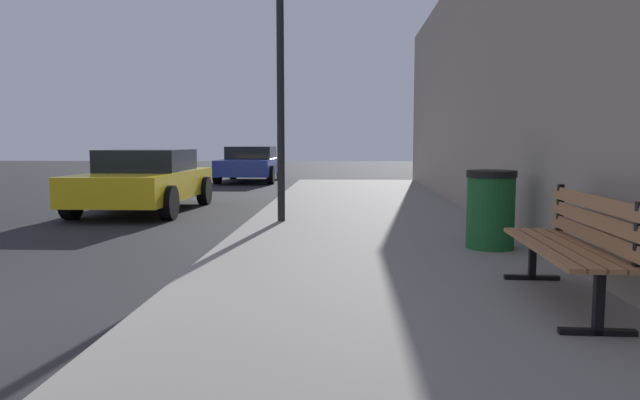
{
  "coord_description": "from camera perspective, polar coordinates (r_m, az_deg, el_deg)",
  "views": [
    {
      "loc": [
        3.6,
        -3.82,
        1.42
      ],
      "look_at": [
        3.22,
        4.63,
        0.58
      ],
      "focal_mm": 32.63,
      "sensor_mm": 36.0,
      "label": 1
    }
  ],
  "objects": [
    {
      "name": "car_blue",
      "position": [
        21.39,
        -6.8,
        3.57
      ],
      "size": [
        2.06,
        4.35,
        1.27
      ],
      "rotation": [
        0.0,
        0.0,
        3.14
      ],
      "color": "#233899",
      "rests_on": "ground_plane"
    },
    {
      "name": "trash_bin",
      "position": [
        7.27,
        16.38,
        -0.86
      ],
      "size": [
        0.59,
        0.59,
        0.94
      ],
      "color": "#195926",
      "rests_on": "sidewalk"
    },
    {
      "name": "street_lamp",
      "position": [
        9.53,
        -3.93,
        16.27
      ],
      "size": [
        0.36,
        0.36,
        4.43
      ],
      "color": "black",
      "rests_on": "sidewalk"
    },
    {
      "name": "bench",
      "position": [
        4.99,
        23.62,
        -3.53
      ],
      "size": [
        0.57,
        1.82,
        0.89
      ],
      "rotation": [
        0.0,
        0.0,
        -0.04
      ],
      "color": "#9E6B42",
      "rests_on": "sidewalk"
    },
    {
      "name": "car_yellow",
      "position": [
        12.56,
        -16.77,
        1.9
      ],
      "size": [
        2.05,
        4.19,
        1.27
      ],
      "rotation": [
        0.0,
        0.0,
        3.14
      ],
      "color": "yellow",
      "rests_on": "ground_plane"
    },
    {
      "name": "sidewalk",
      "position": [
        4.07,
        8.29,
        -13.69
      ],
      "size": [
        4.0,
        32.0,
        0.15
      ],
      "primitive_type": "cube",
      "color": "gray",
      "rests_on": "ground_plane"
    }
  ]
}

